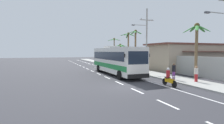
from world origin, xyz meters
TOP-DOWN VIEW (x-y plane):
  - ground_plane at (0.00, 0.00)m, footprint 160.00×160.00m
  - sidewalk_kerb at (6.80, 10.00)m, footprint 3.20×90.00m
  - lane_markings at (1.98, 14.31)m, footprint 3.36×71.00m
  - boundary_wall at (10.60, 14.00)m, footprint 0.24×60.00m
  - coach_bus_foreground at (1.96, 8.16)m, footprint 3.15×12.36m
  - motorcycle_beside_bus at (3.64, -0.80)m, footprint 0.56×1.96m
  - motorcycle_trailing at (3.80, 16.27)m, footprint 0.56×1.96m
  - pedestrian_near_kerb at (5.87, 1.24)m, footprint 0.36×0.36m
  - pedestrian_midwalk at (7.10, -0.55)m, footprint 0.36×0.36m
  - pedestrian_far_walk at (7.54, 20.43)m, footprint 0.36×0.36m
  - utility_pole_mid at (8.34, 10.86)m, footprint 3.91×0.24m
  - palm_nearest at (8.74, 1.11)m, footprint 2.87×3.02m
  - palm_second at (10.82, 31.68)m, footprint 3.66×3.68m
  - palm_third at (10.14, 21.27)m, footprint 3.54×3.53m
  - palm_fourth at (9.15, 16.01)m, footprint 2.81×2.57m
  - palm_farthest at (10.19, 25.81)m, footprint 3.58×3.80m
  - roadside_building at (16.91, 9.28)m, footprint 16.38×7.02m

SIDE VIEW (x-z plane):
  - ground_plane at x=0.00m, z-range 0.00..0.00m
  - lane_markings at x=1.98m, z-range 0.00..0.01m
  - sidewalk_kerb at x=6.80m, z-range 0.00..0.14m
  - motorcycle_beside_bus at x=3.64m, z-range -0.16..1.49m
  - motorcycle_trailing at x=3.80m, z-range -0.16..1.50m
  - pedestrian_midwalk at x=7.10m, z-range 0.17..1.74m
  - pedestrian_far_walk at x=7.54m, z-range 0.18..1.88m
  - pedestrian_near_kerb at x=5.87m, z-range 0.18..1.92m
  - boundary_wall at x=10.60m, z-range 0.00..2.52m
  - coach_bus_foreground at x=1.96m, z-range 0.08..3.95m
  - roadside_building at x=16.91m, z-range 0.02..4.39m
  - palm_farthest at x=10.19m, z-range 1.23..6.26m
  - palm_nearest at x=8.74m, z-range 1.16..7.39m
  - palm_fourth at x=9.15m, z-range 1.22..8.48m
  - palm_third at x=10.14m, z-range 1.26..8.58m
  - palm_second at x=10.82m, z-range 1.59..8.46m
  - utility_pole_mid at x=8.34m, z-range 0.31..10.28m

